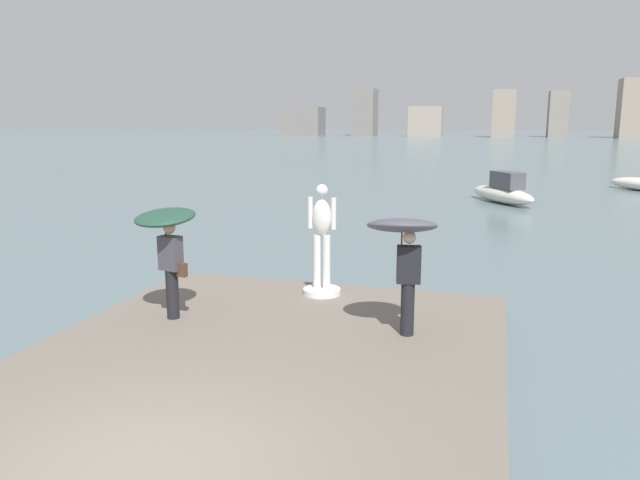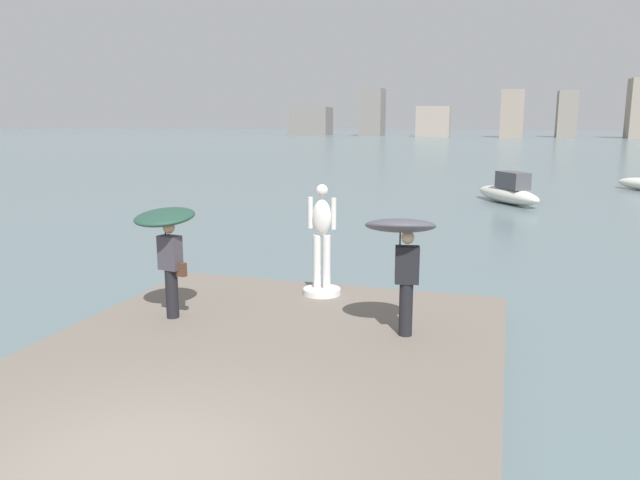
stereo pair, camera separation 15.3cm
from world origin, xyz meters
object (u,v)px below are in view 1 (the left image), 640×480
boat_mid (503,192)px  onlooker_right (404,240)px  onlooker_left (167,233)px  statue_white_figure (322,249)px

boat_mid → onlooker_right: bearing=-94.6°
onlooker_right → onlooker_left: bearing=-176.2°
statue_white_figure → boat_mid: statue_white_figure is taller
boat_mid → statue_white_figure: bearing=-100.8°
onlooker_right → statue_white_figure: bearing=135.3°
statue_white_figure → onlooker_left: statue_white_figure is taller
onlooker_left → boat_mid: size_ratio=0.43×
onlooker_right → boat_mid: onlooker_right is taller
onlooker_right → boat_mid: 20.50m
onlooker_right → boat_mid: (1.62, 20.38, -1.43)m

